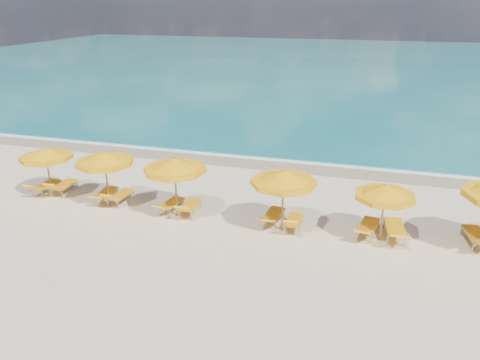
# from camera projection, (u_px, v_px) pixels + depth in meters

# --- Properties ---
(ground_plane) EXTENTS (120.00, 120.00, 0.00)m
(ground_plane) POSITION_uv_depth(u_px,v_px,m) (229.00, 222.00, 18.20)
(ground_plane) COLOR beige
(ocean) EXTENTS (120.00, 80.00, 0.30)m
(ocean) POSITION_uv_depth(u_px,v_px,m) (339.00, 65.00, 61.15)
(ocean) COLOR #126769
(ocean) RESTS_ON ground
(wet_sand_band) EXTENTS (120.00, 2.60, 0.01)m
(wet_sand_band) POSITION_uv_depth(u_px,v_px,m) (271.00, 162.00, 24.82)
(wet_sand_band) COLOR tan
(wet_sand_band) RESTS_ON ground
(foam_line) EXTENTS (120.00, 1.20, 0.03)m
(foam_line) POSITION_uv_depth(u_px,v_px,m) (274.00, 158.00, 25.54)
(foam_line) COLOR white
(foam_line) RESTS_ON ground
(whitecap_near) EXTENTS (14.00, 0.36, 0.05)m
(whitecap_near) POSITION_uv_depth(u_px,v_px,m) (221.00, 115.00, 34.97)
(whitecap_near) COLOR white
(whitecap_near) RESTS_ON ground
(whitecap_far) EXTENTS (18.00, 0.30, 0.05)m
(whitecap_far) POSITION_uv_depth(u_px,v_px,m) (414.00, 107.00, 37.59)
(whitecap_far) COLOR white
(whitecap_far) RESTS_ON ground
(umbrella_1) EXTENTS (2.59, 2.59, 2.25)m
(umbrella_1) POSITION_uv_depth(u_px,v_px,m) (46.00, 154.00, 19.96)
(umbrella_1) COLOR #9A754D
(umbrella_1) RESTS_ON ground
(umbrella_2) EXTENTS (2.40, 2.40, 2.40)m
(umbrella_2) POSITION_uv_depth(u_px,v_px,m) (104.00, 159.00, 19.01)
(umbrella_2) COLOR #9A754D
(umbrella_2) RESTS_ON ground
(umbrella_3) EXTENTS (2.98, 2.98, 2.48)m
(umbrella_3) POSITION_uv_depth(u_px,v_px,m) (175.00, 166.00, 17.99)
(umbrella_3) COLOR #9A754D
(umbrella_3) RESTS_ON ground
(umbrella_4) EXTENTS (2.86, 2.86, 2.46)m
(umbrella_4) POSITION_uv_depth(u_px,v_px,m) (284.00, 178.00, 16.81)
(umbrella_4) COLOR #9A754D
(umbrella_4) RESTS_ON ground
(umbrella_5) EXTENTS (2.84, 2.84, 2.18)m
(umbrella_5) POSITION_uv_depth(u_px,v_px,m) (385.00, 192.00, 16.20)
(umbrella_5) COLOR #9A754D
(umbrella_5) RESTS_ON ground
(lounger_1_left) EXTENTS (0.65, 1.79, 0.78)m
(lounger_1_left) POSITION_uv_depth(u_px,v_px,m) (46.00, 188.00, 20.85)
(lounger_1_left) COLOR #A5A8AD
(lounger_1_left) RESTS_ON ground
(lounger_1_right) EXTENTS (0.67, 1.81, 0.85)m
(lounger_1_right) POSITION_uv_depth(u_px,v_px,m) (64.00, 188.00, 20.85)
(lounger_1_right) COLOR #A5A8AD
(lounger_1_right) RESTS_ON ground
(lounger_2_left) EXTENTS (0.80, 1.82, 0.63)m
(lounger_2_left) POSITION_uv_depth(u_px,v_px,m) (106.00, 196.00, 20.08)
(lounger_2_left) COLOR #A5A8AD
(lounger_2_left) RESTS_ON ground
(lounger_2_right) EXTENTS (0.69, 1.71, 0.79)m
(lounger_2_right) POSITION_uv_depth(u_px,v_px,m) (120.00, 199.00, 19.80)
(lounger_2_right) COLOR #A5A8AD
(lounger_2_right) RESTS_ON ground
(lounger_3_left) EXTENTS (0.78, 1.74, 0.64)m
(lounger_3_left) POSITION_uv_depth(u_px,v_px,m) (171.00, 207.00, 19.08)
(lounger_3_left) COLOR #A5A8AD
(lounger_3_left) RESTS_ON ground
(lounger_3_right) EXTENTS (0.70, 1.78, 0.79)m
(lounger_3_right) POSITION_uv_depth(u_px,v_px,m) (190.00, 209.00, 18.81)
(lounger_3_right) COLOR #A5A8AD
(lounger_3_right) RESTS_ON ground
(lounger_4_left) EXTENTS (0.74, 1.85, 0.65)m
(lounger_4_left) POSITION_uv_depth(u_px,v_px,m) (273.00, 218.00, 18.06)
(lounger_4_left) COLOR #A5A8AD
(lounger_4_left) RESTS_ON ground
(lounger_4_right) EXTENTS (0.62, 1.65, 0.81)m
(lounger_4_right) POSITION_uv_depth(u_px,v_px,m) (294.00, 224.00, 17.54)
(lounger_4_right) COLOR #A5A8AD
(lounger_4_right) RESTS_ON ground
(lounger_5_left) EXTENTS (0.92, 1.93, 0.66)m
(lounger_5_left) POSITION_uv_depth(u_px,v_px,m) (368.00, 229.00, 17.16)
(lounger_5_left) COLOR #A5A8AD
(lounger_5_left) RESTS_ON ground
(lounger_5_right) EXTENTS (0.85, 2.09, 0.74)m
(lounger_5_right) POSITION_uv_depth(u_px,v_px,m) (394.00, 232.00, 16.93)
(lounger_5_right) COLOR #A5A8AD
(lounger_5_right) RESTS_ON ground
(lounger_6_left) EXTENTS (0.91, 1.99, 0.79)m
(lounger_6_left) POSITION_uv_depth(u_px,v_px,m) (476.00, 239.00, 16.41)
(lounger_6_left) COLOR #A5A8AD
(lounger_6_left) RESTS_ON ground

